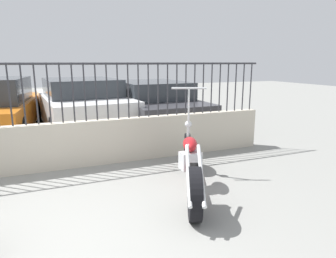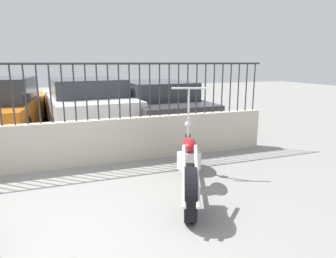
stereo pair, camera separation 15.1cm
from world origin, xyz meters
The scene contains 6 objects.
ground_plane centered at (0.00, 0.00, 0.00)m, with size 40.00×40.00×0.00m, color gray.
low_wall centered at (0.00, 2.32, 0.38)m, with size 8.32×0.18×0.76m.
fence_railing centered at (0.00, 2.32, 1.37)m, with size 8.32×0.04×0.94m.
motorcycle_red centered at (1.93, 0.68, 0.37)m, with size 1.02×2.13×1.35m.
car_white centered at (1.02, 5.05, 0.68)m, with size 2.13×4.32×1.32m.
car_dark_grey centered at (2.77, 4.86, 0.64)m, with size 1.84×4.37×1.23m.
Camera 2 is at (0.38, -2.73, 1.71)m, focal length 32.00 mm.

